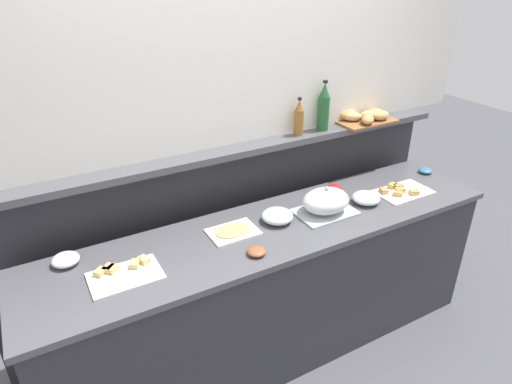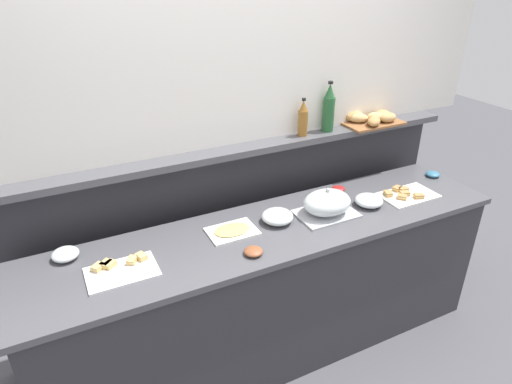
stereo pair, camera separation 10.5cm
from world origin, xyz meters
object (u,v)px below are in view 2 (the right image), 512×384
at_px(serving_cloche, 327,203).
at_px(glass_bowl_small, 369,201).
at_px(condiment_bowl_red, 338,189).
at_px(condiment_bowl_cream, 253,251).
at_px(sandwich_platter_side, 406,195).
at_px(condiment_bowl_dark, 433,174).
at_px(wine_bottle_green, 329,109).
at_px(bread_basket, 370,118).
at_px(cold_cuts_platter, 232,231).
at_px(glass_bowl_medium, 65,255).
at_px(vinegar_bottle_amber, 303,119).
at_px(sandwich_platter_front, 121,269).
at_px(glass_bowl_large, 277,217).

xyz_separation_m(serving_cloche, glass_bowl_small, (0.29, -0.02, -0.04)).
bearing_deg(serving_cloche, condiment_bowl_red, 41.69).
xyz_separation_m(glass_bowl_small, condiment_bowl_cream, (-0.84, -0.14, -0.01)).
relative_size(sandwich_platter_side, condiment_bowl_red, 4.21).
bearing_deg(serving_cloche, condiment_bowl_dark, 6.49).
xyz_separation_m(condiment_bowl_dark, condiment_bowl_red, (-0.70, 0.11, -0.00)).
relative_size(wine_bottle_green, bread_basket, 0.79).
xyz_separation_m(sandwich_platter_side, bread_basket, (0.02, 0.44, 0.36)).
bearing_deg(cold_cuts_platter, bread_basket, 16.43).
height_order(serving_cloche, wine_bottle_green, wine_bottle_green).
bearing_deg(serving_cloche, wine_bottle_green, 57.56).
bearing_deg(glass_bowl_small, serving_cloche, 175.67).
relative_size(condiment_bowl_cream, condiment_bowl_dark, 1.02).
relative_size(condiment_bowl_red, wine_bottle_green, 0.26).
xyz_separation_m(glass_bowl_medium, vinegar_bottle_amber, (1.47, 0.21, 0.41)).
bearing_deg(condiment_bowl_dark, glass_bowl_small, -168.81).
bearing_deg(glass_bowl_small, condiment_bowl_cream, -170.32).
height_order(sandwich_platter_front, glass_bowl_medium, glass_bowl_medium).
bearing_deg(vinegar_bottle_amber, serving_cloche, -100.77).
height_order(glass_bowl_large, vinegar_bottle_amber, vinegar_bottle_amber).
relative_size(sandwich_platter_front, condiment_bowl_red, 3.92).
height_order(vinegar_bottle_amber, bread_basket, vinegar_bottle_amber).
relative_size(glass_bowl_small, bread_basket, 0.42).
bearing_deg(cold_cuts_platter, wine_bottle_green, 23.08).
height_order(cold_cuts_platter, glass_bowl_large, glass_bowl_large).
relative_size(serving_cloche, bread_basket, 0.85).
xyz_separation_m(sandwich_platter_side, glass_bowl_medium, (-1.96, 0.24, 0.01)).
bearing_deg(glass_bowl_medium, wine_bottle_green, 7.23).
xyz_separation_m(glass_bowl_medium, bread_basket, (1.99, 0.20, 0.35)).
bearing_deg(sandwich_platter_side, bread_basket, 86.80).
height_order(condiment_bowl_red, wine_bottle_green, wine_bottle_green).
relative_size(glass_bowl_medium, wine_bottle_green, 0.42).
height_order(serving_cloche, glass_bowl_medium, serving_cloche).
xyz_separation_m(cold_cuts_platter, wine_bottle_green, (0.83, 0.35, 0.47)).
xyz_separation_m(glass_bowl_small, wine_bottle_green, (-0.02, 0.44, 0.44)).
height_order(sandwich_platter_side, condiment_bowl_dark, sandwich_platter_side).
distance_m(glass_bowl_large, condiment_bowl_dark, 1.23).
bearing_deg(condiment_bowl_dark, wine_bottle_green, 154.88).
distance_m(condiment_bowl_dark, condiment_bowl_red, 0.71).
bearing_deg(sandwich_platter_front, condiment_bowl_cream, -14.24).
bearing_deg(serving_cloche, glass_bowl_large, 169.42).
bearing_deg(cold_cuts_platter, condiment_bowl_cream, -86.87).
bearing_deg(condiment_bowl_cream, glass_bowl_small, 9.68).
height_order(condiment_bowl_dark, condiment_bowl_red, condiment_bowl_dark).
relative_size(glass_bowl_small, vinegar_bottle_amber, 0.70).
distance_m(sandwich_platter_side, condiment_bowl_cream, 1.13).
xyz_separation_m(condiment_bowl_red, wine_bottle_green, (0.03, 0.21, 0.46)).
xyz_separation_m(glass_bowl_medium, condiment_bowl_cream, (0.84, -0.38, -0.01)).
height_order(sandwich_platter_side, condiment_bowl_red, sandwich_platter_side).
relative_size(glass_bowl_medium, condiment_bowl_red, 1.58).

